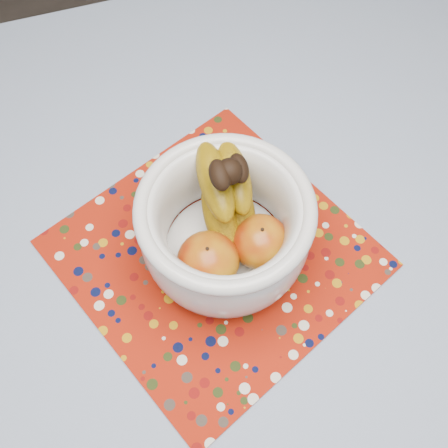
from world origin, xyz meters
name	(u,v)px	position (x,y,z in m)	size (l,w,h in m)	color
table	(216,296)	(0.00, 0.00, 0.67)	(1.20, 1.20, 0.75)	brown
tablecloth	(215,277)	(0.00, 0.00, 0.76)	(1.32, 1.32, 0.01)	slate
placemat	(215,253)	(0.01, 0.04, 0.76)	(0.41, 0.41, 0.00)	maroon
fruit_bowl	(228,224)	(0.03, 0.03, 0.85)	(0.25, 0.25, 0.21)	silver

